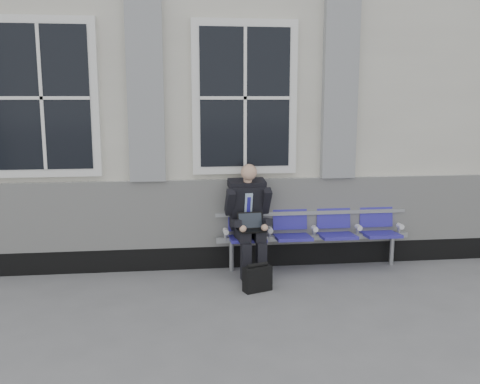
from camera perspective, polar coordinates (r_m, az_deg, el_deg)
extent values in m
plane|color=slate|center=(5.91, -1.12, -12.41)|extent=(70.00, 70.00, 0.00)
cube|color=silver|center=(8.95, -3.47, 9.04)|extent=(14.00, 4.00, 4.20)
cube|color=black|center=(7.24, -2.31, -6.88)|extent=(14.00, 0.10, 0.30)
cube|color=silver|center=(7.07, -2.34, -2.25)|extent=(14.00, 0.08, 0.90)
cube|color=gray|center=(6.88, -10.07, 11.10)|extent=(0.45, 0.14, 2.40)
cube|color=gray|center=(7.20, 10.62, 11.03)|extent=(0.45, 0.14, 2.40)
cube|color=white|center=(7.07, -20.32, 9.39)|extent=(1.35, 0.10, 1.95)
cube|color=black|center=(7.02, -20.41, 9.38)|extent=(1.15, 0.02, 1.75)
cube|color=white|center=(6.95, 0.49, 10.00)|extent=(1.35, 0.10, 1.95)
cube|color=black|center=(6.90, 0.54, 10.00)|extent=(1.15, 0.02, 1.75)
cube|color=#9EA0A3|center=(7.21, 7.84, -4.80)|extent=(2.60, 0.07, 0.07)
cube|color=#9EA0A3|center=(7.25, 7.66, -2.19)|extent=(2.60, 0.05, 0.05)
cylinder|color=#9EA0A3|center=(7.07, -0.91, -6.89)|extent=(0.06, 0.06, 0.39)
cylinder|color=#9EA0A3|center=(7.62, 15.88, -6.04)|extent=(0.06, 0.06, 0.39)
cube|color=#2A229C|center=(6.95, 0.80, -5.01)|extent=(0.46, 0.42, 0.07)
cube|color=#2A229C|center=(7.09, 0.57, -2.54)|extent=(0.46, 0.10, 0.40)
cube|color=#2A229C|center=(7.05, 5.65, -4.83)|extent=(0.46, 0.42, 0.07)
cube|color=#2A229C|center=(7.19, 5.32, -2.40)|extent=(0.46, 0.10, 0.40)
cube|color=#2A229C|center=(7.21, 10.33, -4.63)|extent=(0.46, 0.42, 0.07)
cube|color=#2A229C|center=(7.34, 9.91, -2.26)|extent=(0.46, 0.10, 0.40)
cube|color=#2A229C|center=(7.40, 14.78, -4.41)|extent=(0.46, 0.42, 0.07)
cube|color=#2A229C|center=(7.54, 14.28, -2.10)|extent=(0.46, 0.10, 0.40)
cylinder|color=white|center=(6.92, -1.54, -4.22)|extent=(0.07, 0.12, 0.07)
cylinder|color=white|center=(7.00, 3.21, -4.07)|extent=(0.07, 0.12, 0.07)
cylinder|color=white|center=(7.13, 7.97, -3.89)|extent=(0.07, 0.12, 0.07)
cylinder|color=white|center=(7.30, 12.53, -3.70)|extent=(0.07, 0.12, 0.07)
cylinder|color=white|center=(7.51, 16.72, -3.50)|extent=(0.07, 0.12, 0.07)
cube|color=black|center=(6.70, 0.76, -9.21)|extent=(0.13, 0.27, 0.09)
cube|color=black|center=(6.75, 2.41, -9.09)|extent=(0.13, 0.27, 0.09)
cube|color=black|center=(6.69, 0.64, -7.43)|extent=(0.13, 0.14, 0.47)
cube|color=black|center=(6.74, 2.29, -7.32)|extent=(0.13, 0.14, 0.47)
cube|color=black|center=(6.82, 0.24, -4.54)|extent=(0.18, 0.45, 0.14)
cube|color=black|center=(6.86, 1.85, -4.45)|extent=(0.18, 0.45, 0.14)
cube|color=black|center=(6.95, 0.68, -1.50)|extent=(0.44, 0.37, 0.62)
cube|color=silver|center=(6.83, 0.90, -1.53)|extent=(0.11, 0.10, 0.35)
cube|color=#2723A3|center=(6.83, 0.92, -1.71)|extent=(0.05, 0.08, 0.29)
cube|color=black|center=(6.87, 0.74, 0.87)|extent=(0.49, 0.28, 0.14)
cylinder|color=#DBA989|center=(6.81, 0.83, 1.37)|extent=(0.11, 0.11, 0.10)
sphere|color=#DBA989|center=(6.74, 0.95, 2.13)|extent=(0.21, 0.21, 0.21)
cube|color=black|center=(6.79, -1.08, -1.10)|extent=(0.12, 0.29, 0.37)
cube|color=black|center=(6.90, 2.78, -0.93)|extent=(0.12, 0.29, 0.37)
cube|color=black|center=(6.68, -0.44, -3.36)|extent=(0.12, 0.31, 0.14)
cube|color=black|center=(6.77, 2.83, -3.19)|extent=(0.12, 0.31, 0.14)
sphere|color=#DBA989|center=(6.57, 0.32, -3.94)|extent=(0.09, 0.09, 0.09)
sphere|color=#DBA989|center=(6.64, 2.64, -3.81)|extent=(0.09, 0.09, 0.09)
cube|color=black|center=(6.69, 1.32, -4.13)|extent=(0.34, 0.26, 0.02)
cube|color=black|center=(6.77, 1.10, -3.05)|extent=(0.33, 0.12, 0.21)
cube|color=black|center=(6.76, 1.11, -3.06)|extent=(0.30, 0.10, 0.18)
cube|color=black|center=(6.38, 1.87, -9.23)|extent=(0.36, 0.25, 0.30)
cylinder|color=black|center=(6.33, 1.88, -7.81)|extent=(0.27, 0.14, 0.05)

